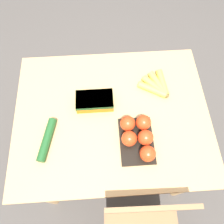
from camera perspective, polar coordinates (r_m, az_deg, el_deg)
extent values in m
plane|color=#4C4742|center=(1.90, 0.00, -10.36)|extent=(12.00, 12.00, 0.00)
cube|color=tan|center=(1.18, 0.00, -0.93)|extent=(1.04, 0.83, 0.03)
cylinder|color=tan|center=(1.76, 14.49, 5.32)|extent=(0.06, 0.06, 0.74)
cylinder|color=tan|center=(1.74, -16.18, 3.57)|extent=(0.06, 0.06, 0.74)
cylinder|color=tan|center=(1.55, 19.15, -17.84)|extent=(0.06, 0.06, 0.74)
cylinder|color=tan|center=(1.53, -17.75, -20.23)|extent=(0.06, 0.06, 0.74)
cube|color=#8E6642|center=(1.17, 8.82, -23.90)|extent=(0.39, 0.03, 0.47)
cylinder|color=#8E6642|center=(1.62, -0.62, -25.43)|extent=(0.04, 0.04, 0.42)
cylinder|color=#8E6642|center=(1.66, 13.16, -24.33)|extent=(0.04, 0.04, 0.42)
sphere|color=brown|center=(1.24, 13.90, 4.30)|extent=(0.03, 0.03, 0.03)
cylinder|color=#DBCC47|center=(1.28, 12.99, 7.45)|extent=(0.05, 0.17, 0.04)
cylinder|color=#DBCC47|center=(1.27, 11.93, 7.18)|extent=(0.10, 0.16, 0.04)
cylinder|color=#DBCC47|center=(1.25, 11.05, 6.62)|extent=(0.14, 0.15, 0.04)
cylinder|color=#DBCC47|center=(1.24, 10.45, 5.81)|extent=(0.16, 0.11, 0.04)
cube|color=black|center=(1.12, 6.40, -7.48)|extent=(0.17, 0.25, 0.01)
sphere|color=red|center=(1.11, 8.21, -2.71)|extent=(0.08, 0.08, 0.08)
sphere|color=red|center=(1.10, 4.10, -2.98)|extent=(0.08, 0.08, 0.08)
sphere|color=red|center=(1.08, 8.74, -6.60)|extent=(0.08, 0.08, 0.08)
sphere|color=red|center=(1.07, 4.51, -6.92)|extent=(0.08, 0.08, 0.08)
sphere|color=red|center=(1.06, 9.30, -10.67)|extent=(0.08, 0.08, 0.08)
cube|color=orange|center=(1.18, -4.54, 2.89)|extent=(0.20, 0.11, 0.06)
cube|color=#19471E|center=(1.16, -4.60, 3.33)|extent=(0.20, 0.11, 0.02)
cylinder|color=#1E5123|center=(1.14, -16.66, -6.94)|extent=(0.09, 0.22, 0.04)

